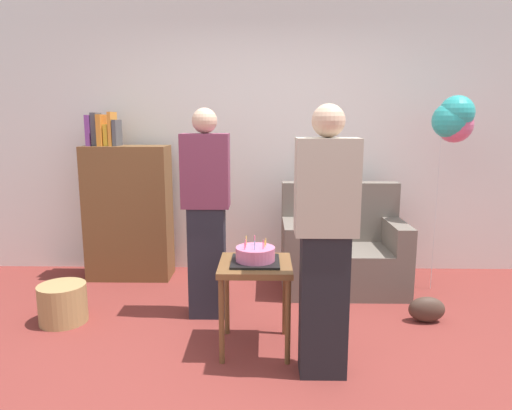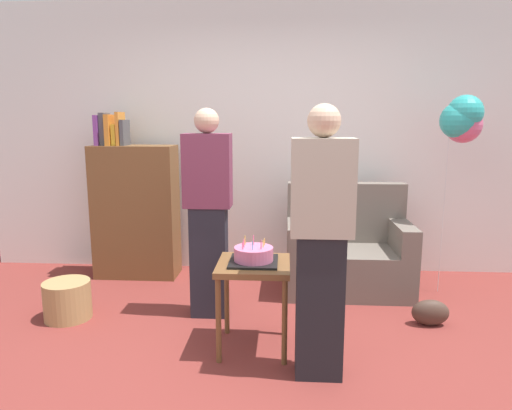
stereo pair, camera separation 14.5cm
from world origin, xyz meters
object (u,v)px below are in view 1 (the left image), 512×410
object	(u,v)px
birthday_cake	(255,255)
person_blowing_candles	(206,213)
couch	(342,252)
balloon_bunch	(454,120)
person_holding_cake	(325,242)
bookshelf	(128,210)
wicker_basket	(63,303)
handbag	(427,309)
side_table	(255,276)

from	to	relation	value
birthday_cake	person_blowing_candles	world-z (taller)	person_blowing_candles
couch	balloon_bunch	size ratio (longest dim) A/B	0.63
person_holding_cake	bookshelf	bearing A→B (deg)	-56.91
couch	wicker_basket	size ratio (longest dim) A/B	3.06
handbag	balloon_bunch	xyz separation A→B (m)	(0.39, 0.73, 1.44)
couch	balloon_bunch	world-z (taller)	balloon_bunch
person_blowing_candles	person_holding_cake	xyz separation A→B (m)	(0.81, -0.85, 0.00)
birthday_cake	person_blowing_candles	bearing A→B (deg)	125.81
birthday_cake	person_holding_cake	size ratio (longest dim) A/B	0.20
bookshelf	person_holding_cake	xyz separation A→B (m)	(1.69, -1.76, 0.15)
balloon_bunch	wicker_basket	bearing A→B (deg)	-166.18
side_table	birthday_cake	world-z (taller)	birthday_cake
bookshelf	handbag	world-z (taller)	bookshelf
handbag	wicker_basket	bearing A→B (deg)	-178.90
person_blowing_candles	person_holding_cake	size ratio (longest dim) A/B	1.00
person_holding_cake	wicker_basket	size ratio (longest dim) A/B	4.53
person_blowing_candles	wicker_basket	xyz separation A→B (m)	(-1.10, -0.16, -0.68)
birthday_cake	handbag	world-z (taller)	birthday_cake
wicker_basket	birthday_cake	bearing A→B (deg)	-14.43
couch	handbag	distance (m)	0.96
side_table	balloon_bunch	size ratio (longest dim) A/B	0.35
birthday_cake	handbag	distance (m)	1.49
side_table	balloon_bunch	bearing A→B (deg)	34.45
couch	wicker_basket	world-z (taller)	couch
side_table	balloon_bunch	world-z (taller)	balloon_bunch
person_holding_cake	handbag	bearing A→B (deg)	-151.03
couch	bookshelf	world-z (taller)	bookshelf
birthday_cake	balloon_bunch	world-z (taller)	balloon_bunch
bookshelf	person_blowing_candles	size ratio (longest dim) A/B	0.99
birthday_cake	person_holding_cake	distance (m)	0.55
side_table	handbag	size ratio (longest dim) A/B	2.16
couch	handbag	bearing A→B (deg)	-54.68
person_holding_cake	handbag	world-z (taller)	person_holding_cake
birthday_cake	balloon_bunch	size ratio (longest dim) A/B	0.18
couch	bookshelf	distance (m)	2.09
wicker_basket	person_blowing_candles	bearing A→B (deg)	8.02
person_blowing_candles	person_holding_cake	distance (m)	1.17
person_holding_cake	handbag	size ratio (longest dim) A/B	5.82
bookshelf	wicker_basket	bearing A→B (deg)	-101.76
person_blowing_candles	birthday_cake	bearing A→B (deg)	-48.74
wicker_basket	bookshelf	bearing A→B (deg)	78.24
couch	wicker_basket	distance (m)	2.42
wicker_basket	handbag	xyz separation A→B (m)	(2.81, 0.05, -0.05)
bookshelf	side_table	world-z (taller)	bookshelf
birthday_cake	couch	bearing A→B (deg)	56.95
side_table	person_blowing_candles	xyz separation A→B (m)	(-0.39, 0.54, 0.32)
person_holding_cake	handbag	xyz separation A→B (m)	(0.90, 0.75, -0.73)
wicker_basket	handbag	world-z (taller)	wicker_basket
side_table	handbag	world-z (taller)	side_table
birthday_cake	wicker_basket	xyz separation A→B (m)	(-1.49, 0.38, -0.51)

